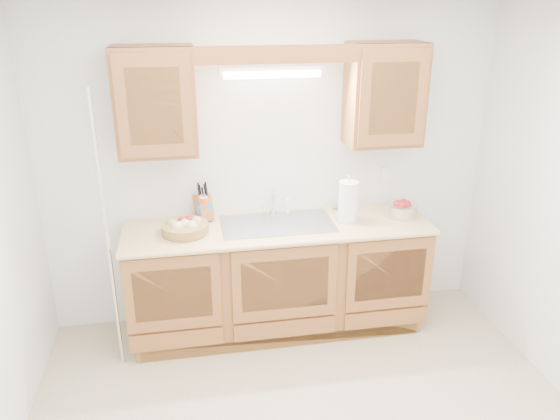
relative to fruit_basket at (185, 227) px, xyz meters
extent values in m
cube|color=silver|center=(0.69, 0.34, 0.30)|extent=(3.50, 0.02, 2.50)
cube|color=brown|center=(0.69, 0.04, -0.51)|extent=(2.20, 0.60, 0.86)
cube|color=tan|center=(0.69, 0.02, -0.07)|extent=(2.30, 0.63, 0.04)
cube|color=brown|center=(-0.14, 0.17, 0.88)|extent=(0.55, 0.33, 0.75)
cube|color=brown|center=(1.52, 0.17, 0.88)|extent=(0.55, 0.33, 0.75)
cube|color=brown|center=(0.69, 0.03, 1.19)|extent=(2.20, 0.05, 0.12)
cylinder|color=white|center=(0.69, 0.24, 1.03)|extent=(0.70, 0.05, 0.05)
cube|color=white|center=(0.69, 0.27, 1.06)|extent=(0.76, 0.06, 0.05)
cube|color=#9E9EA3|center=(0.69, 0.04, -0.04)|extent=(0.84, 0.46, 0.01)
cube|color=#9E9EA3|center=(0.48, 0.04, -0.13)|extent=(0.39, 0.40, 0.16)
cube|color=#9E9EA3|center=(0.90, 0.04, -0.13)|extent=(0.39, 0.40, 0.16)
cylinder|color=silver|center=(0.69, 0.24, -0.03)|extent=(0.06, 0.06, 0.04)
cylinder|color=silver|center=(0.69, 0.24, 0.05)|extent=(0.02, 0.02, 0.16)
cylinder|color=silver|center=(0.69, 0.19, 0.14)|extent=(0.02, 0.12, 0.02)
cylinder|color=white|center=(0.81, 0.24, 0.01)|extent=(0.03, 0.03, 0.12)
cylinder|color=silver|center=(-0.51, -0.23, 0.05)|extent=(0.03, 0.03, 2.00)
cube|color=white|center=(1.64, 0.33, 0.20)|extent=(0.08, 0.01, 0.12)
cylinder|color=olive|center=(0.00, 0.00, -0.01)|extent=(0.45, 0.45, 0.07)
sphere|color=#D8C67F|center=(-0.06, -0.04, 0.02)|extent=(0.08, 0.08, 0.08)
sphere|color=#D8C67F|center=(0.05, -0.05, 0.02)|extent=(0.08, 0.08, 0.08)
sphere|color=tan|center=(0.08, 0.04, 0.02)|extent=(0.08, 0.08, 0.08)
sphere|color=#A11219|center=(-0.02, 0.05, 0.02)|extent=(0.08, 0.08, 0.08)
sphere|color=#72A53F|center=(-0.09, 0.03, 0.02)|extent=(0.08, 0.08, 0.08)
sphere|color=#D8C67F|center=(0.00, -0.01, 0.02)|extent=(0.08, 0.08, 0.08)
sphere|color=#A11219|center=(0.03, 0.08, 0.02)|extent=(0.07, 0.07, 0.07)
cube|color=brown|center=(0.15, 0.23, 0.06)|extent=(0.16, 0.20, 0.23)
cylinder|color=black|center=(0.12, 0.21, 0.18)|extent=(0.03, 0.04, 0.08)
cylinder|color=black|center=(0.15, 0.21, 0.18)|extent=(0.03, 0.04, 0.08)
cylinder|color=black|center=(0.17, 0.21, 0.18)|extent=(0.03, 0.04, 0.08)
cylinder|color=black|center=(0.13, 0.25, 0.19)|extent=(0.03, 0.04, 0.08)
cylinder|color=black|center=(0.17, 0.25, 0.19)|extent=(0.03, 0.04, 0.08)
cylinder|color=black|center=(0.12, 0.27, 0.20)|extent=(0.03, 0.04, 0.08)
cylinder|color=black|center=(0.17, 0.27, 0.20)|extent=(0.03, 0.04, 0.08)
cylinder|color=#EB470D|center=(0.15, 0.20, 0.05)|extent=(0.09, 0.09, 0.19)
cylinder|color=white|center=(0.15, 0.20, 0.15)|extent=(0.07, 0.07, 0.01)
imported|color=blue|center=(0.15, 0.21, 0.06)|extent=(0.12, 0.12, 0.21)
cube|color=#CC333F|center=(1.23, 0.26, -0.04)|extent=(0.11, 0.08, 0.01)
cube|color=green|center=(1.23, 0.26, -0.04)|extent=(0.11, 0.08, 0.02)
cylinder|color=silver|center=(1.23, 0.02, -0.04)|extent=(0.18, 0.18, 0.01)
cylinder|color=silver|center=(1.23, 0.02, 0.13)|extent=(0.02, 0.02, 0.36)
cylinder|color=white|center=(1.23, 0.02, 0.11)|extent=(0.17, 0.17, 0.30)
sphere|color=silver|center=(1.23, 0.02, 0.31)|extent=(0.02, 0.02, 0.02)
cylinder|color=silver|center=(1.66, 0.03, 0.00)|extent=(0.33, 0.33, 0.10)
sphere|color=#A11219|center=(1.63, 0.03, 0.05)|extent=(0.07, 0.07, 0.07)
sphere|color=#A11219|center=(1.69, 0.05, 0.05)|extent=(0.07, 0.07, 0.07)
sphere|color=#A11219|center=(1.66, 0.00, 0.05)|extent=(0.07, 0.07, 0.07)
sphere|color=#A11219|center=(1.70, 0.01, 0.05)|extent=(0.07, 0.07, 0.07)
camera|label=1|loc=(0.03, -3.69, 1.56)|focal=35.00mm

